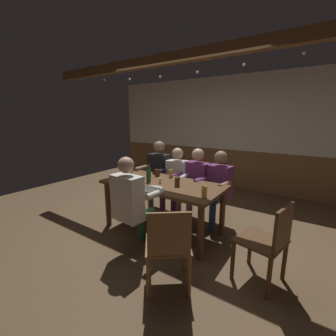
{
  "coord_description": "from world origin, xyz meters",
  "views": [
    {
      "loc": [
        1.85,
        -2.55,
        1.69
      ],
      "look_at": [
        0.0,
        0.19,
        0.94
      ],
      "focal_mm": 24.09,
      "sensor_mm": 36.0,
      "label": 1
    }
  ],
  "objects_px": {
    "person_3": "(217,185)",
    "person_4": "(132,201)",
    "person_1": "(175,178)",
    "condiment_caddy": "(121,176)",
    "pint_glass_1": "(141,182)",
    "person_0": "(157,172)",
    "pint_glass_2": "(177,182)",
    "bottle_1": "(149,174)",
    "pint_glass_4": "(157,173)",
    "dining_table": "(163,190)",
    "table_candle": "(160,181)",
    "person_2": "(195,181)",
    "chair_empty_near_left": "(269,242)",
    "plate_0": "(152,189)",
    "pint_glass_5": "(130,175)",
    "chair_empty_near_right": "(168,246)",
    "bottle_0": "(148,175)",
    "pint_glass_3": "(204,192)",
    "pint_glass_0": "(171,173)"
  },
  "relations": [
    {
      "from": "person_1",
      "to": "chair_empty_near_left",
      "type": "xyz_separation_m",
      "value": [
        1.73,
        -1.0,
        -0.16
      ]
    },
    {
      "from": "bottle_0",
      "to": "pint_glass_0",
      "type": "xyz_separation_m",
      "value": [
        0.12,
        0.42,
        -0.04
      ]
    },
    {
      "from": "dining_table",
      "to": "pint_glass_5",
      "type": "xyz_separation_m",
      "value": [
        -0.52,
        -0.13,
        0.18
      ]
    },
    {
      "from": "person_3",
      "to": "person_4",
      "type": "relative_size",
      "value": 0.95
    },
    {
      "from": "person_2",
      "to": "pint_glass_2",
      "type": "height_order",
      "value": "person_2"
    },
    {
      "from": "chair_empty_near_right",
      "to": "bottle_0",
      "type": "relative_size",
      "value": 3.57
    },
    {
      "from": "table_candle",
      "to": "bottle_1",
      "type": "distance_m",
      "value": 0.25
    },
    {
      "from": "person_3",
      "to": "chair_empty_near_left",
      "type": "distance_m",
      "value": 1.4
    },
    {
      "from": "dining_table",
      "to": "pint_glass_3",
      "type": "height_order",
      "value": "pint_glass_3"
    },
    {
      "from": "person_2",
      "to": "pint_glass_3",
      "type": "distance_m",
      "value": 1.06
    },
    {
      "from": "condiment_caddy",
      "to": "bottle_1",
      "type": "relative_size",
      "value": 0.56
    },
    {
      "from": "person_4",
      "to": "chair_empty_near_right",
      "type": "bearing_deg",
      "value": -17.69
    },
    {
      "from": "person_1",
      "to": "person_2",
      "type": "relative_size",
      "value": 0.98
    },
    {
      "from": "bottle_0",
      "to": "pint_glass_2",
      "type": "xyz_separation_m",
      "value": [
        0.46,
        0.07,
        -0.04
      ]
    },
    {
      "from": "condiment_caddy",
      "to": "pint_glass_1",
      "type": "bearing_deg",
      "value": -15.1
    },
    {
      "from": "person_4",
      "to": "dining_table",
      "type": "bearing_deg",
      "value": 95.19
    },
    {
      "from": "pint_glass_1",
      "to": "person_3",
      "type": "bearing_deg",
      "value": 50.39
    },
    {
      "from": "person_3",
      "to": "pint_glass_3",
      "type": "height_order",
      "value": "person_3"
    },
    {
      "from": "chair_empty_near_left",
      "to": "pint_glass_2",
      "type": "bearing_deg",
      "value": 88.09
    },
    {
      "from": "person_2",
      "to": "table_candle",
      "type": "xyz_separation_m",
      "value": [
        -0.21,
        -0.7,
        0.13
      ]
    },
    {
      "from": "condiment_caddy",
      "to": "pint_glass_3",
      "type": "distance_m",
      "value": 1.5
    },
    {
      "from": "pint_glass_4",
      "to": "person_0",
      "type": "bearing_deg",
      "value": 127.79
    },
    {
      "from": "plate_0",
      "to": "chair_empty_near_left",
      "type": "bearing_deg",
      "value": -0.55
    },
    {
      "from": "condiment_caddy",
      "to": "plate_0",
      "type": "relative_size",
      "value": 0.51
    },
    {
      "from": "chair_empty_near_right",
      "to": "person_0",
      "type": "bearing_deg",
      "value": 91.8
    },
    {
      "from": "condiment_caddy",
      "to": "pint_glass_4",
      "type": "distance_m",
      "value": 0.58
    },
    {
      "from": "plate_0",
      "to": "bottle_0",
      "type": "distance_m",
      "value": 0.38
    },
    {
      "from": "person_3",
      "to": "plate_0",
      "type": "bearing_deg",
      "value": 69.87
    },
    {
      "from": "chair_empty_near_left",
      "to": "person_0",
      "type": "bearing_deg",
      "value": 77.38
    },
    {
      "from": "person_2",
      "to": "bottle_1",
      "type": "xyz_separation_m",
      "value": [
        -0.44,
        -0.66,
        0.2
      ]
    },
    {
      "from": "person_2",
      "to": "pint_glass_5",
      "type": "distance_m",
      "value": 1.07
    },
    {
      "from": "condiment_caddy",
      "to": "pint_glass_5",
      "type": "relative_size",
      "value": 0.97
    },
    {
      "from": "person_1",
      "to": "person_4",
      "type": "height_order",
      "value": "person_4"
    },
    {
      "from": "chair_empty_near_left",
      "to": "pint_glass_0",
      "type": "xyz_separation_m",
      "value": [
        -1.62,
        0.69,
        0.33
      ]
    },
    {
      "from": "table_candle",
      "to": "plate_0",
      "type": "distance_m",
      "value": 0.31
    },
    {
      "from": "person_2",
      "to": "pint_glass_4",
      "type": "xyz_separation_m",
      "value": [
        -0.49,
        -0.38,
        0.15
      ]
    },
    {
      "from": "dining_table",
      "to": "table_candle",
      "type": "relative_size",
      "value": 22.13
    },
    {
      "from": "person_3",
      "to": "condiment_caddy",
      "type": "bearing_deg",
      "value": 38.11
    },
    {
      "from": "dining_table",
      "to": "pint_glass_5",
      "type": "relative_size",
      "value": 12.28
    },
    {
      "from": "person_3",
      "to": "pint_glass_4",
      "type": "height_order",
      "value": "person_3"
    },
    {
      "from": "table_candle",
      "to": "pint_glass_2",
      "type": "xyz_separation_m",
      "value": [
        0.28,
        0.02,
        0.02
      ]
    },
    {
      "from": "pint_glass_3",
      "to": "pint_glass_4",
      "type": "xyz_separation_m",
      "value": [
        -1.07,
        0.49,
        -0.01
      ]
    },
    {
      "from": "bottle_1",
      "to": "pint_glass_2",
      "type": "relative_size",
      "value": 1.99
    },
    {
      "from": "person_1",
      "to": "pint_glass_4",
      "type": "height_order",
      "value": "person_1"
    },
    {
      "from": "bottle_0",
      "to": "pint_glass_4",
      "type": "height_order",
      "value": "bottle_0"
    },
    {
      "from": "bottle_1",
      "to": "bottle_0",
      "type": "bearing_deg",
      "value": -56.11
    },
    {
      "from": "dining_table",
      "to": "pint_glass_4",
      "type": "distance_m",
      "value": 0.44
    },
    {
      "from": "condiment_caddy",
      "to": "bottle_1",
      "type": "distance_m",
      "value": 0.49
    },
    {
      "from": "person_0",
      "to": "pint_glass_2",
      "type": "xyz_separation_m",
      "value": [
        0.86,
        -0.68,
        0.12
      ]
    },
    {
      "from": "person_3",
      "to": "pint_glass_4",
      "type": "distance_m",
      "value": 0.98
    }
  ]
}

